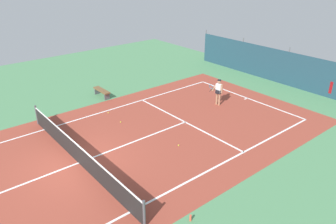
{
  "coord_description": "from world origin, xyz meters",
  "views": [
    {
      "loc": [
        12.13,
        -4.84,
        8.27
      ],
      "look_at": [
        -0.15,
        5.29,
        0.9
      ],
      "focal_mm": 35.39,
      "sensor_mm": 36.0,
      "label": 1
    }
  ],
  "objects_px": {
    "tennis_ball_near_player": "(121,122)",
    "courtside_bench": "(102,91)",
    "water_bottle": "(190,218)",
    "tennis_net": "(78,153)",
    "tennis_player": "(218,90)",
    "tennis_ball_by_sideline": "(179,145)",
    "tennis_ball_midcourt": "(108,113)"
  },
  "relations": [
    {
      "from": "tennis_net",
      "to": "tennis_player",
      "type": "height_order",
      "value": "tennis_player"
    },
    {
      "from": "tennis_ball_midcourt",
      "to": "tennis_ball_by_sideline",
      "type": "xyz_separation_m",
      "value": [
        5.48,
        0.73,
        0.0
      ]
    },
    {
      "from": "tennis_player",
      "to": "tennis_ball_by_sideline",
      "type": "xyz_separation_m",
      "value": [
        2.23,
        -5.18,
        -0.93
      ]
    },
    {
      "from": "tennis_player",
      "to": "tennis_ball_near_player",
      "type": "height_order",
      "value": "tennis_player"
    },
    {
      "from": "tennis_net",
      "to": "tennis_ball_midcourt",
      "type": "bearing_deg",
      "value": 135.59
    },
    {
      "from": "tennis_net",
      "to": "tennis_ball_near_player",
      "type": "height_order",
      "value": "tennis_net"
    },
    {
      "from": "tennis_ball_by_sideline",
      "to": "water_bottle",
      "type": "relative_size",
      "value": 0.28
    },
    {
      "from": "tennis_player",
      "to": "tennis_ball_by_sideline",
      "type": "bearing_deg",
      "value": 107.39
    },
    {
      "from": "tennis_ball_near_player",
      "to": "courtside_bench",
      "type": "distance_m",
      "value": 4.22
    },
    {
      "from": "tennis_ball_near_player",
      "to": "water_bottle",
      "type": "xyz_separation_m",
      "value": [
        8.05,
        -2.2,
        0.09
      ]
    },
    {
      "from": "tennis_ball_near_player",
      "to": "water_bottle",
      "type": "height_order",
      "value": "water_bottle"
    },
    {
      "from": "tennis_ball_midcourt",
      "to": "courtside_bench",
      "type": "height_order",
      "value": "courtside_bench"
    },
    {
      "from": "tennis_player",
      "to": "tennis_ball_midcourt",
      "type": "bearing_deg",
      "value": 55.31
    },
    {
      "from": "tennis_ball_midcourt",
      "to": "tennis_ball_by_sideline",
      "type": "bearing_deg",
      "value": 7.57
    },
    {
      "from": "tennis_ball_midcourt",
      "to": "water_bottle",
      "type": "relative_size",
      "value": 0.28
    },
    {
      "from": "tennis_net",
      "to": "courtside_bench",
      "type": "distance_m",
      "value": 7.87
    },
    {
      "from": "tennis_ball_midcourt",
      "to": "tennis_ball_by_sideline",
      "type": "distance_m",
      "value": 5.52
    },
    {
      "from": "water_bottle",
      "to": "tennis_ball_by_sideline",
      "type": "bearing_deg",
      "value": 143.48
    },
    {
      "from": "tennis_net",
      "to": "tennis_player",
      "type": "bearing_deg",
      "value": 93.1
    },
    {
      "from": "tennis_ball_near_player",
      "to": "tennis_ball_midcourt",
      "type": "distance_m",
      "value": 1.52
    },
    {
      "from": "water_bottle",
      "to": "tennis_ball_near_player",
      "type": "bearing_deg",
      "value": 164.71
    },
    {
      "from": "tennis_ball_midcourt",
      "to": "tennis_ball_near_player",
      "type": "bearing_deg",
      "value": -3.78
    },
    {
      "from": "water_bottle",
      "to": "courtside_bench",
      "type": "bearing_deg",
      "value": 164.69
    },
    {
      "from": "tennis_ball_near_player",
      "to": "tennis_ball_midcourt",
      "type": "bearing_deg",
      "value": 176.22
    },
    {
      "from": "tennis_player",
      "to": "courtside_bench",
      "type": "height_order",
      "value": "tennis_player"
    },
    {
      "from": "tennis_player",
      "to": "tennis_net",
      "type": "bearing_deg",
      "value": 87.23
    },
    {
      "from": "tennis_net",
      "to": "tennis_ball_by_sideline",
      "type": "relative_size",
      "value": 153.33
    },
    {
      "from": "tennis_ball_near_player",
      "to": "tennis_ball_by_sideline",
      "type": "relative_size",
      "value": 1.0
    },
    {
      "from": "tennis_player",
      "to": "tennis_ball_near_player",
      "type": "relative_size",
      "value": 24.85
    },
    {
      "from": "tennis_ball_near_player",
      "to": "tennis_ball_midcourt",
      "type": "xyz_separation_m",
      "value": [
        -1.51,
        0.1,
        0.0
      ]
    },
    {
      "from": "tennis_net",
      "to": "tennis_ball_near_player",
      "type": "xyz_separation_m",
      "value": [
        -2.26,
        3.59,
        -0.48
      ]
    },
    {
      "from": "tennis_ball_near_player",
      "to": "water_bottle",
      "type": "distance_m",
      "value": 8.35
    }
  ]
}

